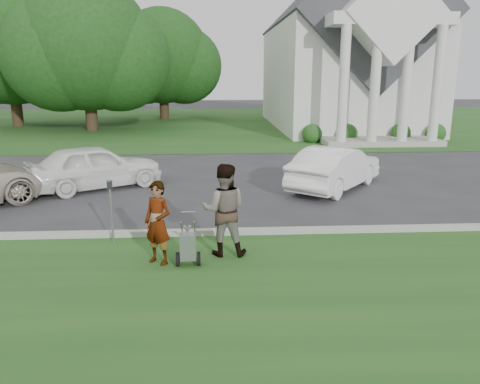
{
  "coord_description": "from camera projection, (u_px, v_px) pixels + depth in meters",
  "views": [
    {
      "loc": [
        0.06,
        -9.8,
        3.65
      ],
      "look_at": [
        0.62,
        0.0,
        1.17
      ],
      "focal_mm": 35.0,
      "sensor_mm": 36.0,
      "label": 1
    }
  ],
  "objects": [
    {
      "name": "car_d",
      "position": [
        335.0,
        168.0,
        15.2
      ],
      "size": [
        3.82,
        4.24,
        1.4
      ],
      "primitive_type": "imported",
      "rotation": [
        0.0,
        0.0,
        2.46
      ],
      "color": "white",
      "rests_on": "ground"
    },
    {
      "name": "car_b",
      "position": [
        95.0,
        167.0,
        15.24
      ],
      "size": [
        4.56,
        3.71,
        1.46
      ],
      "primitive_type": "imported",
      "rotation": [
        0.0,
        0.0,
        2.12
      ],
      "color": "white",
      "rests_on": "ground"
    },
    {
      "name": "curb",
      "position": [
        212.0,
        232.0,
        10.89
      ],
      "size": [
        80.0,
        0.18,
        0.15
      ],
      "primitive_type": "cube",
      "color": "#9E9E93",
      "rests_on": "ground"
    },
    {
      "name": "tree_back",
      "position": [
        162.0,
        61.0,
        38.03
      ],
      "size": [
        9.61,
        7.6,
        8.89
      ],
      "color": "#332316",
      "rests_on": "ground"
    },
    {
      "name": "person_left",
      "position": [
        158.0,
        224.0,
        9.09
      ],
      "size": [
        0.72,
        0.66,
        1.65
      ],
      "primitive_type": "imported",
      "rotation": [
        0.0,
        0.0,
        -0.58
      ],
      "color": "#999999",
      "rests_on": "ground"
    },
    {
      "name": "church",
      "position": [
        343.0,
        40.0,
        31.8
      ],
      "size": [
        9.19,
        19.0,
        24.1
      ],
      "color": "white",
      "rests_on": "ground"
    },
    {
      "name": "grass_strip",
      "position": [
        212.0,
        309.0,
        7.47
      ],
      "size": [
        80.0,
        7.0,
        0.01
      ],
      "primitive_type": "cube",
      "color": "#1F501B",
      "rests_on": "ground"
    },
    {
      "name": "parking_meter_near",
      "position": [
        111.0,
        204.0,
        10.19
      ],
      "size": [
        0.1,
        0.09,
        1.44
      ],
      "color": "gray",
      "rests_on": "ground"
    },
    {
      "name": "tree_far",
      "position": [
        9.0,
        44.0,
        32.4
      ],
      "size": [
        11.64,
        9.2,
        10.73
      ],
      "color": "#332316",
      "rests_on": "ground"
    },
    {
      "name": "church_lawn",
      "position": [
        212.0,
        122.0,
        36.51
      ],
      "size": [
        80.0,
        30.0,
        0.01
      ],
      "primitive_type": "cube",
      "color": "#1F501B",
      "rests_on": "ground"
    },
    {
      "name": "ground",
      "position": [
        212.0,
        244.0,
        10.37
      ],
      "size": [
        120.0,
        120.0,
        0.0
      ],
      "primitive_type": "plane",
      "color": "#333335",
      "rests_on": "ground"
    },
    {
      "name": "person_right",
      "position": [
        224.0,
        211.0,
        9.52
      ],
      "size": [
        0.98,
        0.79,
        1.91
      ],
      "primitive_type": "imported",
      "rotation": [
        0.0,
        0.0,
        3.07
      ],
      "color": "#999999",
      "rests_on": "ground"
    },
    {
      "name": "striping_cart",
      "position": [
        188.0,
        247.0,
        9.1
      ],
      "size": [
        0.49,
        0.95,
        0.88
      ],
      "rotation": [
        0.0,
        0.0,
        0.03
      ],
      "color": "black",
      "rests_on": "ground"
    },
    {
      "name": "tree_left",
      "position": [
        86.0,
        51.0,
        29.97
      ],
      "size": [
        10.63,
        8.4,
        9.71
      ],
      "color": "#332316",
      "rests_on": "ground"
    }
  ]
}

